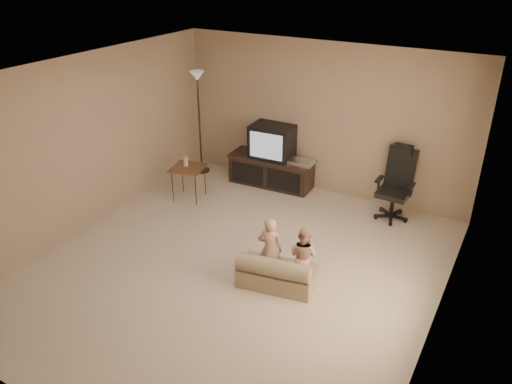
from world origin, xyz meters
TOP-DOWN VIEW (x-y plane):
  - floor at (0.00, 0.00)m, footprint 5.50×5.50m
  - room_shell at (0.00, 0.00)m, footprint 5.50×5.50m
  - tv_stand at (-0.77, 2.49)m, footprint 1.54×0.64m
  - office_chair at (1.41, 2.38)m, footprint 0.56×0.58m
  - side_table at (-1.71, 1.33)m, footprint 0.61×0.61m
  - floor_lamp at (-2.18, 2.35)m, footprint 0.29×0.29m
  - child_sofa at (0.66, -0.09)m, footprint 1.00×0.68m
  - toddler_left at (0.52, 0.02)m, footprint 0.36×0.30m
  - toddler_right at (0.92, 0.12)m, footprint 0.42×0.29m

SIDE VIEW (x-z plane):
  - floor at x=0.00m, z-range 0.00..0.00m
  - child_sofa at x=0.66m, z-range -0.04..0.41m
  - toddler_right at x=0.92m, z-range 0.00..0.80m
  - office_chair at x=1.41m, z-range -0.16..0.98m
  - toddler_left at x=0.52m, z-range 0.00..0.86m
  - tv_stand at x=-0.77m, z-range -0.09..0.99m
  - side_table at x=-1.71m, z-range 0.16..0.93m
  - floor_lamp at x=-2.18m, z-range 0.43..2.30m
  - room_shell at x=0.00m, z-range -1.23..4.27m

